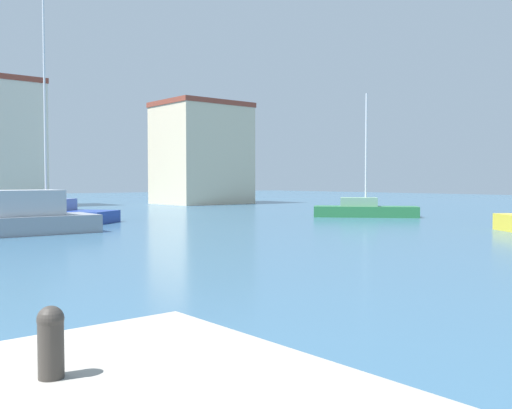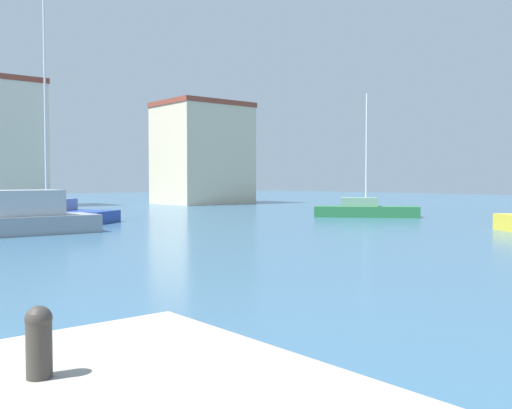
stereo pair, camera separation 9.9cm
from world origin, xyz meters
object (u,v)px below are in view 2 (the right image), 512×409
mooring_bollard (39,339)px  sailboat_green_distant_north (365,209)px  sailboat_blue_distant_east (46,213)px  motorboat_grey_near_pier (7,219)px

mooring_bollard → sailboat_green_distant_north: sailboat_green_distant_north is taller
sailboat_blue_distant_east → sailboat_green_distant_north: bearing=-26.2°
sailboat_blue_distant_east → sailboat_green_distant_north: sailboat_blue_distant_east is taller
sailboat_blue_distant_east → sailboat_green_distant_north: size_ratio=1.59×
sailboat_green_distant_north → motorboat_grey_near_pier: sailboat_green_distant_north is taller
sailboat_blue_distant_east → motorboat_grey_near_pier: (-4.24, -6.80, 0.16)m
mooring_bollard → sailboat_blue_distant_east: 31.70m
sailboat_blue_distant_east → motorboat_grey_near_pier: sailboat_blue_distant_east is taller
motorboat_grey_near_pier → mooring_bollard: bearing=-106.1°
mooring_bollard → sailboat_green_distant_north: bearing=35.7°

